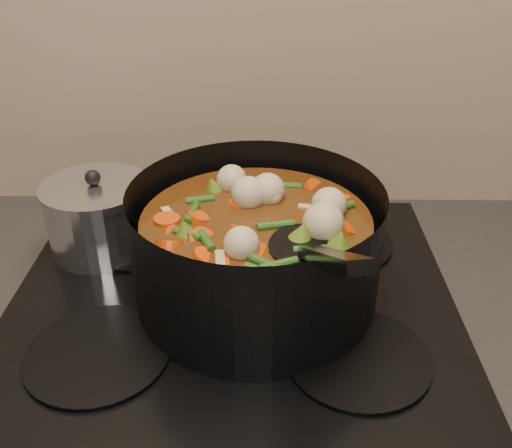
{
  "coord_description": "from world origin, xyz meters",
  "views": [
    {
      "loc": [
        0.05,
        1.28,
        1.43
      ],
      "look_at": [
        0.03,
        1.92,
        1.05
      ],
      "focal_mm": 40.0,
      "sensor_mm": 36.0,
      "label": 1
    }
  ],
  "objects": [
    {
      "name": "stockpot",
      "position": [
        0.03,
        1.92,
        1.01
      ],
      "size": [
        0.35,
        0.45,
        0.25
      ],
      "rotation": [
        0.0,
        0.0,
        -0.06
      ],
      "color": "black",
      "rests_on": "stovetop"
    },
    {
      "name": "saucepan",
      "position": [
        -0.21,
        2.04,
        0.99
      ],
      "size": [
        0.16,
        0.16,
        0.13
      ],
      "rotation": [
        0.0,
        0.0,
        -0.4
      ],
      "color": "silver",
      "rests_on": "stovetop"
    },
    {
      "name": "stovetop",
      "position": [
        0.0,
        1.93,
        0.92
      ],
      "size": [
        0.62,
        0.54,
        0.03
      ],
      "color": "black",
      "rests_on": "counter"
    }
  ]
}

